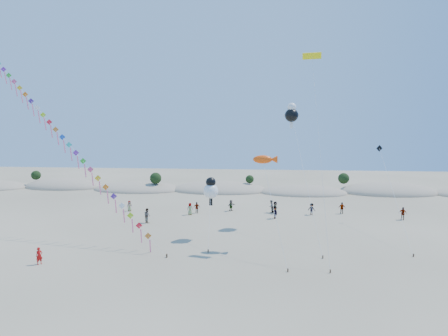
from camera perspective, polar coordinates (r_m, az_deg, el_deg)
ground at (r=30.08m, az=-10.56°, el=-18.46°), size 160.00×160.00×0.00m
dune_ridge at (r=72.71m, az=0.01°, el=-3.36°), size 145.30×11.49×5.57m
kite_train at (r=48.91m, az=-24.58°, el=5.68°), size 29.96×16.09×24.26m
fish_kite at (r=38.87m, az=6.32°, el=1.27°), size 3.27×7.65×9.58m
cartoon_kite_low at (r=41.86m, az=-2.02°, el=-3.24°), size 1.67×5.93×6.89m
cartoon_kite_high at (r=48.71m, az=10.27°, el=8.13°), size 3.14×14.27×15.47m
parafoil_kite at (r=41.62m, az=13.32°, el=15.56°), size 1.98×9.80×20.23m
dark_kite at (r=49.75m, az=23.72°, el=-1.07°), size 1.55×15.37×10.02m
flyer_foreground at (r=38.89m, az=-26.33°, el=-11.91°), size 0.66×0.69×1.59m
beachgoers at (r=53.23m, az=4.31°, el=-6.27°), size 39.27×9.06×1.90m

